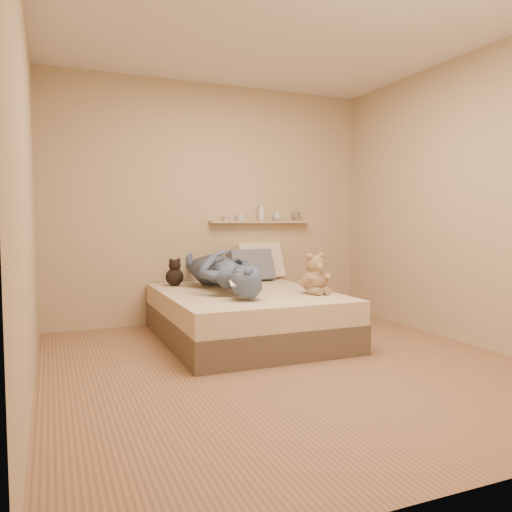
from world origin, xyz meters
name	(u,v)px	position (x,y,z in m)	size (l,w,h in m)	color
room	(289,195)	(0.00, 0.00, 1.30)	(3.80, 3.80, 3.80)	#986C4E
bed	(245,315)	(0.00, 0.93, 0.22)	(1.50, 1.90, 0.45)	brown
game_console	(240,282)	(-0.25, 0.39, 0.61)	(0.18, 0.09, 0.06)	#AEB1B5
teddy_bear	(315,277)	(0.54, 0.55, 0.60)	(0.31, 0.30, 0.37)	#966D52
dark_plush	(175,274)	(-0.51, 1.57, 0.57)	(0.18, 0.18, 0.28)	black
pillow_cream	(259,262)	(0.50, 1.76, 0.65)	(0.55, 0.16, 0.40)	beige
pillow_grey	(251,266)	(0.35, 1.62, 0.62)	(0.50, 0.14, 0.34)	slate
person	(222,270)	(-0.17, 1.10, 0.64)	(0.59, 1.62, 0.39)	#43516A
wall_shelf	(261,222)	(0.55, 1.84, 1.10)	(1.20, 0.12, 0.03)	tan
shelf_bottles	(268,214)	(0.64, 1.84, 1.19)	(0.96, 0.10, 0.21)	#B2A299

